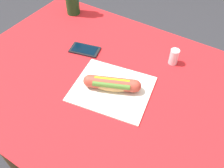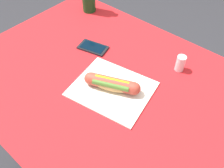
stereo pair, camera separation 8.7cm
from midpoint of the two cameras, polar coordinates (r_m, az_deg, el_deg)
name	(u,v)px [view 2 (the right image)]	position (r m, az deg, el deg)	size (l,w,h in m)	color
ground_plane	(110,165)	(1.58, 1.17, -18.93)	(6.00, 6.00, 0.00)	#2D2D33
dining_table	(109,104)	(1.03, 1.71, -4.83)	(1.18, 0.84, 0.78)	brown
paper_wrapper	(112,89)	(0.89, 2.79, -1.32)	(0.28, 0.24, 0.01)	silver
hot_dog	(112,84)	(0.87, 2.85, -0.13)	(0.20, 0.11, 0.05)	tan
cell_phone	(93,47)	(1.06, -2.23, 8.62)	(0.14, 0.10, 0.01)	black
salt_shaker	(180,63)	(0.99, 18.49, 4.60)	(0.04, 0.04, 0.07)	silver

